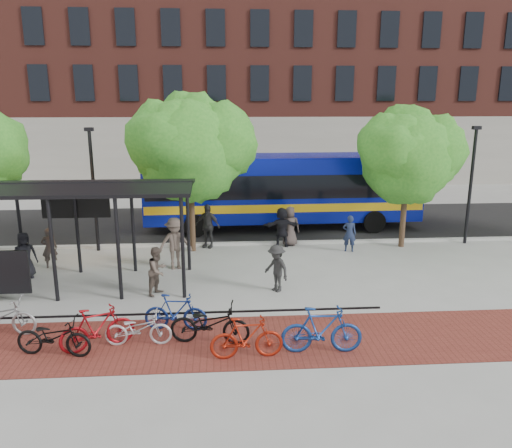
{
  "coord_description": "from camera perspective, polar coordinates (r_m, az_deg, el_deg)",
  "views": [
    {
      "loc": [
        -1.73,
        -17.02,
        6.2
      ],
      "look_at": [
        -0.46,
        1.35,
        1.6
      ],
      "focal_mm": 35.0,
      "sensor_mm": 36.0,
      "label": 1
    }
  ],
  "objects": [
    {
      "name": "ground",
      "position": [
        18.2,
        1.76,
        -5.9
      ],
      "size": [
        160.0,
        160.0,
        0.0
      ],
      "primitive_type": "plane",
      "color": "#9E9E99",
      "rests_on": "ground"
    },
    {
      "name": "asphalt_street",
      "position": [
        25.83,
        0.02,
        0.16
      ],
      "size": [
        160.0,
        8.0,
        0.01
      ],
      "primitive_type": "cube",
      "color": "black",
      "rests_on": "ground"
    },
    {
      "name": "curb",
      "position": [
        21.97,
        0.74,
        -2.2
      ],
      "size": [
        160.0,
        0.25,
        0.12
      ],
      "primitive_type": "cube",
      "color": "#B7B7B2",
      "rests_on": "ground"
    },
    {
      "name": "brick_strip",
      "position": [
        13.53,
        -4.78,
        -13.3
      ],
      "size": [
        24.0,
        3.0,
        0.01
      ],
      "primitive_type": "cube",
      "color": "maroon",
      "rests_on": "ground"
    },
    {
      "name": "bike_rack_rail",
      "position": [
        14.42,
        -10.01,
        -11.68
      ],
      "size": [
        12.0,
        0.05,
        0.95
      ],
      "primitive_type": "cube",
      "color": "black",
      "rests_on": "ground"
    },
    {
      "name": "building_brick",
      "position": [
        44.75,
        11.91,
        18.62
      ],
      "size": [
        55.0,
        14.0,
        20.0
      ],
      "primitive_type": "cube",
      "color": "maroon",
      "rests_on": "ground"
    },
    {
      "name": "building_tower",
      "position": [
        59.43,
        -19.21,
        21.83
      ],
      "size": [
        22.0,
        22.0,
        30.0
      ],
      "primitive_type": "cube",
      "color": "#7A664C",
      "rests_on": "ground"
    },
    {
      "name": "bus_shelter",
      "position": [
        18.02,
        -24.7,
        2.5
      ],
      "size": [
        10.6,
        3.07,
        3.6
      ],
      "color": "black",
      "rests_on": "ground"
    },
    {
      "name": "tree_b",
      "position": [
        20.48,
        -7.31,
        9.04
      ],
      "size": [
        5.15,
        4.2,
        6.47
      ],
      "color": "#382619",
      "rests_on": "ground"
    },
    {
      "name": "tree_c",
      "position": [
        21.92,
        17.14,
        7.8
      ],
      "size": [
        4.66,
        3.8,
        5.92
      ],
      "color": "#382619",
      "rests_on": "ground"
    },
    {
      "name": "lamp_post_left",
      "position": [
        21.56,
        -18.08,
        4.12
      ],
      "size": [
        0.35,
        0.2,
        5.12
      ],
      "color": "black",
      "rests_on": "ground"
    },
    {
      "name": "lamp_post_right",
      "position": [
        23.5,
        23.36,
        4.43
      ],
      "size": [
        0.35,
        0.2,
        5.12
      ],
      "color": "black",
      "rests_on": "ground"
    },
    {
      "name": "bus",
      "position": [
        24.53,
        3.03,
        4.29
      ],
      "size": [
        13.31,
        3.38,
        3.58
      ],
      "rotation": [
        0.0,
        0.0,
        0.02
      ],
      "color": "#081497",
      "rests_on": "ground"
    },
    {
      "name": "bike_2",
      "position": [
        15.32,
        -27.26,
        -9.35
      ],
      "size": [
        2.08,
        0.92,
        1.06
      ],
      "primitive_type": "imported",
      "rotation": [
        0.0,
        0.0,
        1.46
      ],
      "color": "gray",
      "rests_on": "ground"
    },
    {
      "name": "bike_4",
      "position": [
        13.59,
        -22.13,
        -11.85
      ],
      "size": [
        2.02,
        1.0,
        1.01
      ],
      "primitive_type": "imported",
      "rotation": [
        0.0,
        0.0,
        1.39
      ],
      "color": "black",
      "rests_on": "ground"
    },
    {
      "name": "bike_5",
      "position": [
        13.53,
        -17.69,
        -11.28
      ],
      "size": [
        1.94,
        1.26,
        1.13
      ],
      "primitive_type": "imported",
      "rotation": [
        0.0,
        0.0,
        2.0
      ],
      "color": "maroon",
      "rests_on": "ground"
    },
    {
      "name": "bike_6",
      "position": [
        13.51,
        -13.29,
        -11.57
      ],
      "size": [
        1.73,
        0.61,
        0.9
      ],
      "primitive_type": "imported",
      "rotation": [
        0.0,
        0.0,
        1.56
      ],
      "color": "#BBBBBD",
      "rests_on": "ground"
    },
    {
      "name": "bike_7",
      "position": [
        14.08,
        -9.17,
        -9.94
      ],
      "size": [
        1.8,
        0.72,
        1.05
      ],
      "primitive_type": "imported",
      "rotation": [
        0.0,
        0.0,
        1.44
      ],
      "color": "navy",
      "rests_on": "ground"
    },
    {
      "name": "bike_8",
      "position": [
        13.26,
        -5.3,
        -11.28
      ],
      "size": [
        2.17,
        1.03,
        1.1
      ],
      "primitive_type": "imported",
      "rotation": [
        0.0,
        0.0,
        1.42
      ],
      "color": "black",
      "rests_on": "ground"
    },
    {
      "name": "bike_9",
      "position": [
        12.5,
        -1.07,
        -12.88
      ],
      "size": [
        1.83,
        0.61,
        1.09
      ],
      "primitive_type": "imported",
      "rotation": [
        0.0,
        0.0,
        1.63
      ],
      "color": "maroon",
      "rests_on": "ground"
    },
    {
      "name": "bike_11",
      "position": [
        12.83,
        7.51,
        -11.93
      ],
      "size": [
        2.07,
        0.67,
        1.23
      ],
      "primitive_type": "imported",
      "rotation": [
        0.0,
        0.0,
        1.53
      ],
      "color": "navy",
      "rests_on": "ground"
    },
    {
      "name": "pedestrian_0",
      "position": [
        19.53,
        -24.92,
        -3.26
      ],
      "size": [
        0.97,
        0.85,
        1.67
      ],
      "primitive_type": "imported",
      "rotation": [
        0.0,
        0.0,
        0.47
      ],
      "color": "black",
      "rests_on": "ground"
    },
    {
      "name": "pedestrian_1",
      "position": [
        20.34,
        -22.54,
        -2.53
      ],
      "size": [
        0.64,
        0.5,
        1.56
      ],
      "primitive_type": "imported",
      "rotation": [
        0.0,
        0.0,
        3.39
      ],
      "color": "#3B322F",
      "rests_on": "ground"
    },
    {
      "name": "pedestrian_3",
      "position": [
        18.87,
        -9.25,
        -2.2
      ],
      "size": [
        1.4,
        0.99,
        1.97
      ],
      "primitive_type": "imported",
      "rotation": [
        0.0,
        0.0,
        0.22
      ],
      "color": "brown",
      "rests_on": "ground"
    },
    {
      "name": "pedestrian_4",
      "position": [
        21.44,
        -5.57,
        -0.22
      ],
      "size": [
        1.2,
        0.85,
        1.9
      ],
      "primitive_type": "imported",
      "rotation": [
        0.0,
        0.0,
        5.89
      ],
      "color": "#2A2A2A",
      "rests_on": "ground"
    },
    {
      "name": "pedestrian_5",
      "position": [
        21.46,
        2.95,
        -0.37
      ],
      "size": [
        1.65,
        0.66,
        1.74
      ],
      "primitive_type": "imported",
      "rotation": [
        0.0,
        0.0,
        3.23
      ],
      "color": "black",
      "rests_on": "ground"
    },
    {
      "name": "pedestrian_6",
      "position": [
        21.69,
        3.91,
        -0.25
      ],
      "size": [
        0.87,
        0.59,
        1.73
      ],
      "primitive_type": "imported",
      "rotation": [
        0.0,
        0.0,
        3.09
      ],
      "color": "#493D3A",
      "rests_on": "ground"
    },
    {
      "name": "pedestrian_7",
      "position": [
        21.17,
        10.63,
        -1.06
      ],
      "size": [
        0.64,
        0.49,
        1.55
      ],
      "primitive_type": "imported",
      "rotation": [
        0.0,
        0.0,
        2.91
      ],
      "color": "#1C2541",
      "rests_on": "ground"
    },
    {
      "name": "pedestrian_8",
      "position": [
        16.57,
        -11.18,
        -5.26
      ],
      "size": [
        0.91,
        0.98,
        1.61
      ],
      "primitive_type": "imported",
      "rotation": [
        0.0,
        0.0,
        1.08
      ],
      "color": "brown",
      "rests_on": "ground"
    },
    {
      "name": "pedestrian_9",
      "position": [
        16.53,
        2.35,
        -5.08
      ],
      "size": [
        1.08,
        1.18,
        1.59
      ],
      "primitive_type": "imported",
      "rotation": [
        0.0,
        0.0,
        5.34
      ],
      "color": "#242424",
      "rests_on": "ground"
    }
  ]
}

